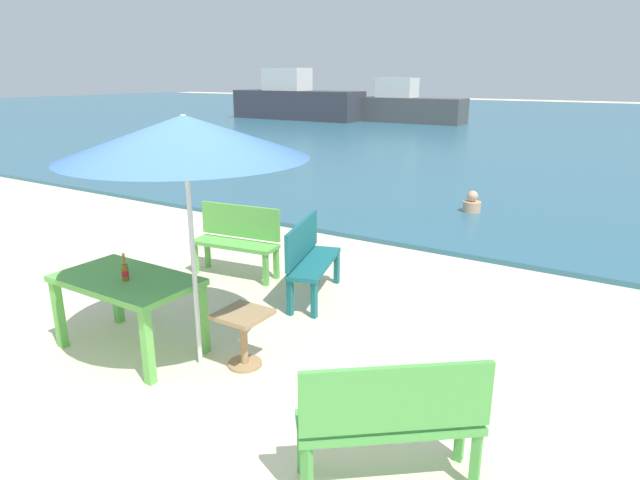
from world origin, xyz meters
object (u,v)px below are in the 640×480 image
at_px(boat_ferry, 405,106).
at_px(boat_tanker, 296,101).
at_px(picnic_table_green, 127,288).
at_px(bench_green_right, 237,236).
at_px(side_table_wood, 244,331).
at_px(swimmer_person, 472,204).
at_px(bench_green_left, 392,417).
at_px(beer_bottle_amber, 125,271).
at_px(patio_umbrella, 185,137).
at_px(bench_teal_center, 309,255).

bearing_deg(boat_ferry, boat_tanker, -167.45).
xyz_separation_m(picnic_table_green, bench_green_right, (-0.50, 2.18, -0.11)).
bearing_deg(side_table_wood, swimmer_person, 89.67).
xyz_separation_m(boat_tanker, boat_ferry, (6.28, 1.40, -0.19)).
distance_m(side_table_wood, bench_green_left, 1.97).
xyz_separation_m(beer_bottle_amber, boat_tanker, (-14.66, 23.93, 0.26)).
bearing_deg(bench_green_right, bench_green_left, -36.37).
relative_size(bench_green_left, boat_tanker, 0.15).
bearing_deg(patio_umbrella, side_table_wood, 27.59).
bearing_deg(side_table_wood, beer_bottle_amber, -159.91).
xyz_separation_m(side_table_wood, boat_ferry, (-9.46, 24.93, 0.57)).
bearing_deg(picnic_table_green, bench_green_left, -7.14).
xyz_separation_m(bench_green_left, bench_green_right, (-3.47, 2.55, 0.00)).
relative_size(beer_bottle_amber, boat_tanker, 0.03).
bearing_deg(beer_bottle_amber, swimmer_person, 81.06).
xyz_separation_m(side_table_wood, bench_green_right, (-1.64, 1.84, 0.19)).
bearing_deg(bench_teal_center, picnic_table_green, -110.51).
relative_size(side_table_wood, bench_green_right, 0.44).
xyz_separation_m(picnic_table_green, beer_bottle_amber, (0.06, -0.05, 0.20)).
distance_m(side_table_wood, bench_green_right, 2.47).
height_order(bench_teal_center, bench_green_right, same).
bearing_deg(beer_bottle_amber, side_table_wood, 20.09).
bearing_deg(bench_teal_center, patio_umbrella, -89.83).
bearing_deg(boat_tanker, swimmer_person, -46.83).
distance_m(picnic_table_green, bench_green_left, 3.00).
height_order(bench_green_left, swimmer_person, bench_green_left).
bearing_deg(boat_ferry, patio_umbrella, -70.13).
height_order(bench_green_left, bench_green_right, same).
bearing_deg(swimmer_person, boat_ferry, 117.53).
xyz_separation_m(picnic_table_green, boat_tanker, (-14.59, 23.88, 0.47)).
relative_size(beer_bottle_amber, patio_umbrella, 0.12).
bearing_deg(side_table_wood, boat_tanker, 123.77).
bearing_deg(boat_ferry, bench_green_left, -66.25).
bearing_deg(patio_umbrella, bench_green_right, 121.86).
xyz_separation_m(picnic_table_green, side_table_wood, (1.14, 0.34, -0.30)).
relative_size(bench_teal_center, bench_green_left, 1.08).
bearing_deg(picnic_table_green, bench_teal_center, 69.49).
bearing_deg(bench_green_left, patio_umbrella, 166.74).
bearing_deg(picnic_table_green, beer_bottle_amber, -38.38).
xyz_separation_m(patio_umbrella, boat_tanker, (-15.36, 23.73, -1.00)).
height_order(picnic_table_green, side_table_wood, picnic_table_green).
distance_m(beer_bottle_amber, bench_green_left, 2.94).
height_order(picnic_table_green, bench_green_right, bench_green_right).
height_order(bench_teal_center, boat_ferry, boat_ferry).
xyz_separation_m(side_table_wood, bench_teal_center, (-0.38, 1.69, 0.19)).
xyz_separation_m(patio_umbrella, bench_teal_center, (-0.01, 1.88, -1.58)).
relative_size(picnic_table_green, boat_ferry, 0.22).
bearing_deg(patio_umbrella, boat_tanker, 122.91).
xyz_separation_m(picnic_table_green, bench_green_left, (2.97, -0.37, -0.11)).
bearing_deg(beer_bottle_amber, boat_ferry, 108.30).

